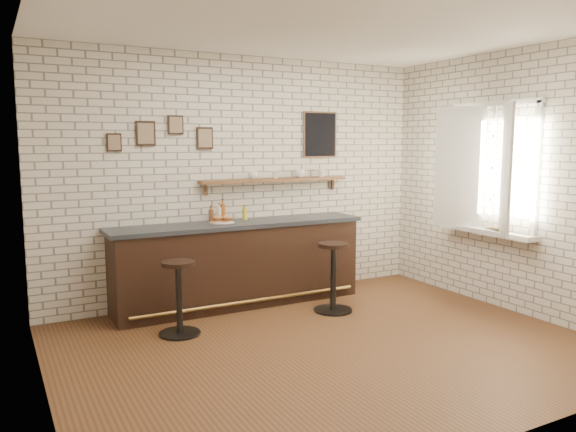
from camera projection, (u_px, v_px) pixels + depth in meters
name	position (u px, v px, depth m)	size (l,w,h in m)	color
ground	(328.00, 346.00, 5.41)	(5.00, 5.00, 0.00)	brown
bar_counter	(239.00, 263.00, 6.74)	(3.10, 0.65, 1.01)	black
sandwich_plate	(222.00, 222.00, 6.61)	(0.28, 0.28, 0.01)	white
ciabatta_sandwich	(223.00, 219.00, 6.61)	(0.23, 0.15, 0.07)	tan
potato_chips	(220.00, 222.00, 6.59)	(0.26, 0.18, 0.00)	#C68A45
bitters_bottle_brown	(211.00, 215.00, 6.67)	(0.06, 0.06, 0.20)	brown
bitters_bottle_white	(219.00, 214.00, 6.71)	(0.06, 0.06, 0.22)	silver
bitters_bottle_amber	(223.00, 212.00, 6.73)	(0.06, 0.06, 0.27)	#9B4C19
condiment_bottle_yellow	(245.00, 213.00, 6.87)	(0.06, 0.06, 0.18)	yellow
bar_stool_left	(179.00, 295.00, 5.69)	(0.42, 0.42, 0.76)	black
bar_stool_right	(333.00, 275.00, 6.48)	(0.45, 0.45, 0.80)	black
wall_shelf	(275.00, 180.00, 7.07)	(2.00, 0.18, 0.18)	brown
shelf_cup_a	(253.00, 175.00, 6.91)	(0.12, 0.12, 0.09)	white
shelf_cup_b	(275.00, 175.00, 7.06)	(0.09, 0.09, 0.08)	white
shelf_cup_c	(300.00, 174.00, 7.22)	(0.13, 0.13, 0.10)	white
shelf_cup_d	(321.00, 173.00, 7.38)	(0.11, 0.11, 0.10)	white
back_wall_decor	(260.00, 135.00, 6.98)	(2.96, 0.02, 0.56)	black
window_sill	(486.00, 231.00, 6.68)	(0.20, 1.35, 0.06)	white
casement_window	(486.00, 168.00, 6.57)	(0.40, 1.30, 1.56)	white
book_lower	(491.00, 229.00, 6.58)	(0.17, 0.23, 0.02)	tan
book_upper	(492.00, 228.00, 6.57)	(0.15, 0.20, 0.02)	tan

